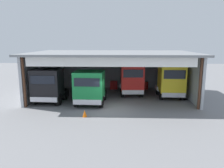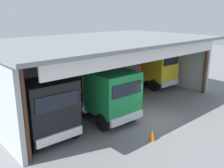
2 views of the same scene
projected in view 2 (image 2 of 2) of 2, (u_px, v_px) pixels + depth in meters
ground_plane at (145, 118)px, 15.97m from camera, size 80.00×80.00×0.00m
workshop_shed at (94, 55)px, 18.77m from camera, size 16.39×9.98×4.74m
truck_black_center_left_bay at (46, 109)px, 12.77m from camera, size 2.80×4.28×3.65m
truck_green_yard_outside at (109, 95)px, 15.11m from camera, size 2.78×5.32×3.18m
truck_red_center_right_bay at (117, 72)px, 20.25m from camera, size 2.63×5.13×3.51m
truck_yellow_center_bay at (157, 66)px, 22.08m from camera, size 2.59×4.39×3.62m
oil_drum at (109, 77)px, 24.20m from camera, size 0.58×0.58×0.89m
tool_cart at (75, 84)px, 21.59m from camera, size 0.90×0.60×1.00m
traffic_cone at (152, 135)px, 13.09m from camera, size 0.36×0.36×0.56m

